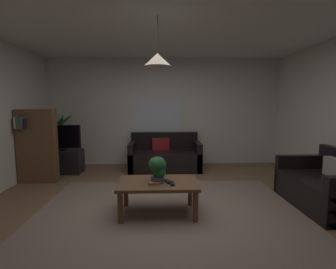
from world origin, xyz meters
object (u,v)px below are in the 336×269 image
at_px(couch_under_window, 165,157).
at_px(bookshelf_corner, 37,146).
at_px(tv_stand, 61,162).
at_px(remote_on_table_1, 168,181).
at_px(potted_palm_corner, 60,141).
at_px(tv, 59,137).
at_px(coffee_table, 158,187).
at_px(couch_right_side, 328,188).
at_px(book_on_table_0, 155,183).
at_px(remote_on_table_0, 172,183).
at_px(potted_plant_on_table, 157,168).
at_px(pendant_lamp, 157,60).

distance_m(couch_under_window, bookshelf_corner, 2.65).
bearing_deg(couch_under_window, tv_stand, -173.65).
bearing_deg(remote_on_table_1, tv_stand, 120.72).
height_order(couch_under_window, bookshelf_corner, bookshelf_corner).
height_order(remote_on_table_1, potted_palm_corner, potted_palm_corner).
bearing_deg(bookshelf_corner, tv, 73.21).
xyz_separation_m(coffee_table, potted_palm_corner, (-2.33, 2.65, 0.25)).
height_order(remote_on_table_1, tv, tv).
bearing_deg(couch_right_side, book_on_table_0, -84.95).
distance_m(book_on_table_0, remote_on_table_0, 0.23).
distance_m(remote_on_table_1, potted_plant_on_table, 0.24).
bearing_deg(remote_on_table_1, book_on_table_0, -175.17).
distance_m(potted_plant_on_table, tv, 2.99).
distance_m(remote_on_table_0, remote_on_table_1, 0.10).
xyz_separation_m(remote_on_table_0, tv_stand, (-2.31, 2.23, -0.21)).
xyz_separation_m(remote_on_table_1, bookshelf_corner, (-2.44, 1.50, 0.25)).
distance_m(couch_under_window, potted_plant_on_table, 2.42).
relative_size(couch_right_side, book_on_table_0, 8.62).
xyz_separation_m(tv, pendant_lamp, (2.12, -2.10, 1.28)).
height_order(potted_plant_on_table, tv, tv).
bearing_deg(remote_on_table_0, couch_right_side, 2.93).
xyz_separation_m(tv, potted_palm_corner, (-0.21, 0.55, -0.16)).
bearing_deg(coffee_table, couch_right_side, 3.23).
xyz_separation_m(remote_on_table_1, tv, (-2.26, 2.11, 0.33)).
height_order(couch_right_side, coffee_table, couch_right_side).
relative_size(remote_on_table_1, potted_palm_corner, 0.12).
xyz_separation_m(coffee_table, potted_plant_on_table, (-0.01, -0.01, 0.27)).
distance_m(tv, pendant_lamp, 3.25).
height_order(book_on_table_0, potted_plant_on_table, potted_plant_on_table).
height_order(couch_right_side, tv, tv).
height_order(remote_on_table_0, tv, tv).
relative_size(couch_under_window, remote_on_table_0, 10.02).
xyz_separation_m(potted_plant_on_table, bookshelf_corner, (-2.30, 1.49, 0.06)).
bearing_deg(pendant_lamp, book_on_table_0, -119.49).
height_order(couch_right_side, book_on_table_0, couch_right_side).
height_order(remote_on_table_0, pendant_lamp, pendant_lamp).
distance_m(couch_under_window, tv_stand, 2.28).
bearing_deg(potted_plant_on_table, tv_stand, 134.83).
bearing_deg(coffee_table, potted_palm_corner, 131.33).
bearing_deg(potted_plant_on_table, coffee_table, 49.08).
bearing_deg(book_on_table_0, pendant_lamp, 60.51).
xyz_separation_m(tv, bookshelf_corner, (-0.19, -0.61, -0.07)).
height_order(tv, bookshelf_corner, bookshelf_corner).
xyz_separation_m(potted_palm_corner, bookshelf_corner, (0.02, -1.17, 0.09)).
xyz_separation_m(book_on_table_0, potted_palm_corner, (-2.28, 2.73, 0.16)).
distance_m(couch_right_side, tv, 5.02).
bearing_deg(pendant_lamp, potted_palm_corner, 131.33).
bearing_deg(couch_under_window, pendant_lamp, -93.54).
distance_m(book_on_table_0, tv_stand, 3.04).
distance_m(coffee_table, potted_plant_on_table, 0.27).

